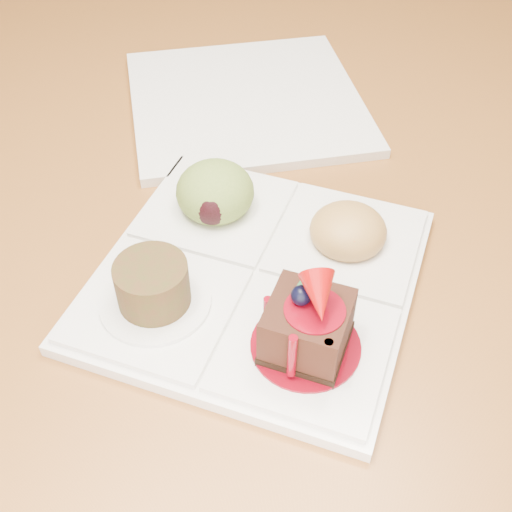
{
  "coord_description": "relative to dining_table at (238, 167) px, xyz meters",
  "views": [
    {
      "loc": [
        0.08,
        -0.66,
        1.19
      ],
      "look_at": [
        0.05,
        -0.26,
        0.79
      ],
      "focal_mm": 45.0,
      "sensor_mm": 36.0,
      "label": 1
    }
  ],
  "objects": [
    {
      "name": "second_plate",
      "position": [
        0.01,
        0.04,
        0.07
      ],
      "size": [
        0.35,
        0.35,
        0.01
      ],
      "primitive_type": "cube",
      "rotation": [
        0.0,
        0.0,
        0.27
      ],
      "color": "white",
      "rests_on": "dining_table"
    },
    {
      "name": "ground",
      "position": [
        0.0,
        0.0,
        -0.68
      ],
      "size": [
        6.0,
        6.0,
        0.0
      ],
      "primitive_type": "plane",
      "color": "brown"
    },
    {
      "name": "dining_table",
      "position": [
        0.0,
        0.0,
        0.0
      ],
      "size": [
        1.0,
        1.8,
        0.75
      ],
      "color": "brown",
      "rests_on": "ground"
    },
    {
      "name": "sampler_plate",
      "position": [
        0.04,
        -0.26,
        0.09
      ],
      "size": [
        0.35,
        0.35,
        0.11
      ],
      "rotation": [
        0.0,
        0.0,
        -0.27
      ],
      "color": "white",
      "rests_on": "dining_table"
    }
  ]
}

